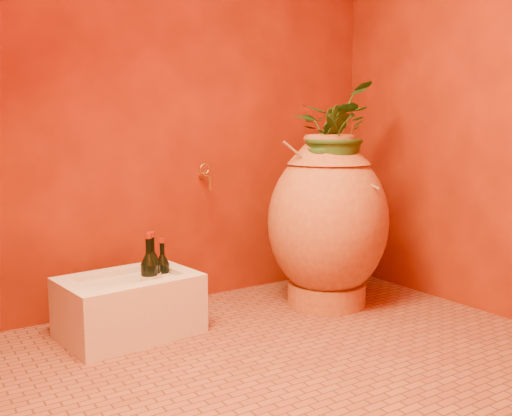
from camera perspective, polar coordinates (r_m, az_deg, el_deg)
floor at (r=2.71m, az=3.55°, el=-14.10°), size 2.50×2.50×0.00m
wall_back at (r=3.37m, az=-6.67°, el=11.90°), size 2.50×0.02×2.50m
wall_right at (r=3.42m, az=21.18°, el=11.37°), size 0.02×2.00×2.50m
amphora at (r=3.28m, az=7.18°, el=-1.31°), size 0.91×0.91×0.98m
stone_basin at (r=2.93m, az=-12.54°, el=-9.61°), size 0.68×0.50×0.30m
wine_bottle_a at (r=2.97m, az=-9.31°, el=-6.65°), size 0.07×0.07×0.30m
wine_bottle_b at (r=2.90m, az=-10.32°, el=-6.71°), size 0.08×0.08×0.35m
wine_bottle_c at (r=2.85m, az=-10.61°, el=-6.93°), size 0.09×0.09×0.35m
wall_tap at (r=3.33m, az=-5.04°, el=3.25°), size 0.07×0.14×0.15m
plant_main at (r=3.22m, az=7.62°, el=7.61°), size 0.64×0.64×0.54m
plant_side at (r=3.16m, az=7.25°, el=6.44°), size 0.29×0.27×0.42m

